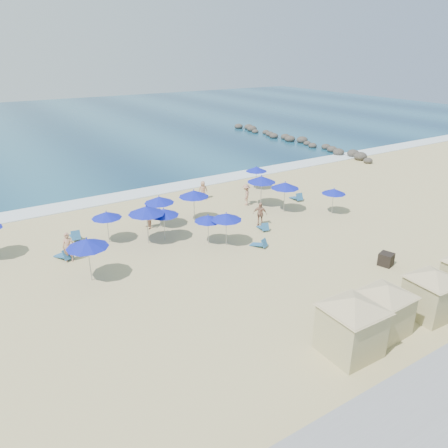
{
  "coord_description": "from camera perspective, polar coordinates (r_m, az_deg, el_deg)",
  "views": [
    {
      "loc": [
        -15.39,
        -19.02,
        11.94
      ],
      "look_at": [
        -1.24,
        3.0,
        1.26
      ],
      "focal_mm": 35.0,
      "sensor_mm": 36.0,
      "label": 1
    }
  ],
  "objects": [
    {
      "name": "beach_chair_2",
      "position": [
        33.05,
        -9.19,
        1.11
      ],
      "size": [
        0.82,
        1.23,
        0.62
      ],
      "color": "#265C8D",
      "rests_on": "ground"
    },
    {
      "name": "cabana_1",
      "position": [
        20.7,
        20.3,
        -9.62
      ],
      "size": [
        4.19,
        4.19,
        2.63
      ],
      "color": "tan",
      "rests_on": "ground"
    },
    {
      "name": "cabana_0",
      "position": [
        18.92,
        16.4,
        -11.73
      ],
      "size": [
        4.65,
        4.65,
        2.92
      ],
      "color": "tan",
      "rests_on": "ground"
    },
    {
      "name": "umbrella_4",
      "position": [
        30.66,
        -8.48,
        3.16
      ],
      "size": [
        2.1,
        2.1,
        2.39
      ],
      "color": "#A5A8AD",
      "rests_on": "ground"
    },
    {
      "name": "beachgoer_0",
      "position": [
        27.46,
        -19.68,
        -2.87
      ],
      "size": [
        0.79,
        0.69,
        1.82
      ],
      "primitive_type": "imported",
      "rotation": [
        0.0,
        0.0,
        5.81
      ],
      "color": "tan",
      "rests_on": "ground"
    },
    {
      "name": "umbrella_10",
      "position": [
        34.64,
        4.93,
        5.86
      ],
      "size": [
        2.28,
        2.28,
        2.6
      ],
      "color": "#A5A8AD",
      "rests_on": "ground"
    },
    {
      "name": "surf_line",
      "position": [
        39.63,
        -8.31,
        4.47
      ],
      "size": [
        160.0,
        2.5,
        0.08
      ],
      "primitive_type": "cube",
      "color": "white",
      "rests_on": "ground"
    },
    {
      "name": "rock_jetty",
      "position": [
        60.13,
        9.16,
        10.81
      ],
      "size": [
        2.56,
        26.66,
        0.96
      ],
      "color": "#2E2A27",
      "rests_on": "ground"
    },
    {
      "name": "beachgoer_1",
      "position": [
        31.02,
        -9.95,
        0.85
      ],
      "size": [
        0.69,
        0.85,
        1.66
      ],
      "primitive_type": "imported",
      "rotation": [
        0.0,
        0.0,
        4.63
      ],
      "color": "tan",
      "rests_on": "ground"
    },
    {
      "name": "beach_chair_4",
      "position": [
        30.62,
        5.17,
        -0.41
      ],
      "size": [
        0.77,
        1.24,
        0.63
      ],
      "color": "#265C8D",
      "rests_on": "ground"
    },
    {
      "name": "umbrella_9",
      "position": [
        39.04,
        4.26,
        7.18
      ],
      "size": [
        1.9,
        1.9,
        2.16
      ],
      "color": "#A5A8AD",
      "rests_on": "ground"
    },
    {
      "name": "beachgoer_3",
      "position": [
        35.27,
        2.9,
        3.85
      ],
      "size": [
        1.2,
        1.26,
        1.72
      ],
      "primitive_type": "imported",
      "rotation": [
        0.0,
        0.0,
        4.01
      ],
      "color": "tan",
      "rests_on": "ground"
    },
    {
      "name": "beachgoer_4",
      "position": [
        36.67,
        -2.76,
        4.44
      ],
      "size": [
        0.9,
        0.8,
        1.56
      ],
      "primitive_type": "imported",
      "rotation": [
        0.0,
        0.0,
        2.64
      ],
      "color": "tan",
      "rests_on": "ground"
    },
    {
      "name": "umbrella_2",
      "position": [
        28.99,
        -15.1,
        1.16
      ],
      "size": [
        1.94,
        1.94,
        2.21
      ],
      "color": "#A5A8AD",
      "rests_on": "ground"
    },
    {
      "name": "umbrella_6",
      "position": [
        27.55,
        0.3,
        0.99
      ],
      "size": [
        2.0,
        2.0,
        2.28
      ],
      "color": "#A5A8AD",
      "rests_on": "ground"
    },
    {
      "name": "beach_chair_5",
      "position": [
        36.98,
        9.52,
        3.44
      ],
      "size": [
        0.74,
        1.36,
        0.71
      ],
      "color": "#265C8D",
      "rests_on": "ground"
    },
    {
      "name": "umbrella_3",
      "position": [
        28.1,
        -10.11,
        1.82
      ],
      "size": [
        2.35,
        2.35,
        2.68
      ],
      "color": "#A5A8AD",
      "rests_on": "ground"
    },
    {
      "name": "cabana_2",
      "position": [
        22.74,
        25.59,
        -7.47
      ],
      "size": [
        4.24,
        4.24,
        2.66
      ],
      "color": "tan",
      "rests_on": "ground"
    },
    {
      "name": "ground",
      "position": [
        27.23,
        5.63,
        -3.94
      ],
      "size": [
        160.0,
        160.0,
        0.0
      ],
      "primitive_type": "plane",
      "color": "tan",
      "rests_on": "ground"
    },
    {
      "name": "beach_chair_0",
      "position": [
        28.1,
        -20.09,
        -3.83
      ],
      "size": [
        1.03,
        1.47,
        0.74
      ],
      "color": "#265C8D",
      "rests_on": "ground"
    },
    {
      "name": "umbrella_7",
      "position": [
        31.44,
        -3.97,
        4.0
      ],
      "size": [
        2.18,
        2.18,
        2.48
      ],
      "color": "#A5A8AD",
      "rests_on": "ground"
    },
    {
      "name": "trash_bin",
      "position": [
        27.34,
        20.41,
        -4.34
      ],
      "size": [
        0.94,
        0.94,
        0.75
      ],
      "primitive_type": "cube",
      "rotation": [
        0.0,
        0.0,
        0.3
      ],
      "color": "black",
      "rests_on": "ground"
    },
    {
      "name": "beach_chair_3",
      "position": [
        28.05,
        4.76,
        -2.61
      ],
      "size": [
        0.91,
        1.22,
        0.61
      ],
      "color": "#265C8D",
      "rests_on": "ground"
    },
    {
      "name": "umbrella_11",
      "position": [
        34.06,
        14.15,
        4.18
      ],
      "size": [
        1.82,
        1.82,
        2.07
      ],
      "color": "#A5A8AD",
      "rests_on": "ground"
    },
    {
      "name": "umbrella_8",
      "position": [
        33.65,
        7.98,
        5.03
      ],
      "size": [
        2.16,
        2.16,
        2.46
      ],
      "color": "#A5A8AD",
      "rests_on": "ground"
    },
    {
      "name": "beachgoer_2",
      "position": [
        31.25,
        4.72,
        1.34
      ],
      "size": [
        1.0,
        1.02,
        1.72
      ],
      "primitive_type": "imported",
      "rotation": [
        0.0,
        0.0,
        5.48
      ],
      "color": "tan",
      "rests_on": "ground"
    },
    {
      "name": "ocean",
      "position": [
        76.54,
        -21.17,
        11.79
      ],
      "size": [
        160.0,
        80.0,
        0.06
      ],
      "primitive_type": "cube",
      "color": "navy",
      "rests_on": "ground"
    },
    {
      "name": "umbrella_1",
      "position": [
        24.32,
        -17.45,
        -2.4
      ],
      "size": [
        2.27,
        2.27,
        2.59
      ],
      "color": "#A5A8AD",
      "rests_on": "ground"
    },
    {
      "name": "umbrella_5",
      "position": [
        27.86,
        -2.09,
        0.76
      ],
      "size": [
        1.79,
        1.79,
        2.04
      ],
      "color": "#A5A8AD",
      "rests_on": "ground"
    },
    {
      "name": "beach_chair_1",
      "position": [
        30.7,
        -18.86,
        -1.45
      ],
      "size": [
        0.72,
        1.38,
        0.73
      ],
      "color": "#265C8D",
      "rests_on": "ground"
    },
    {
      "name": "umbrella_12",
      "position": [
        28.55,
        -7.91,
        1.57
      ],
      "size": [
        2.01,
        2.01,
        2.29
      ],
      "color": "#A5A8AD",
      "rests_on": "ground"
    }
  ]
}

